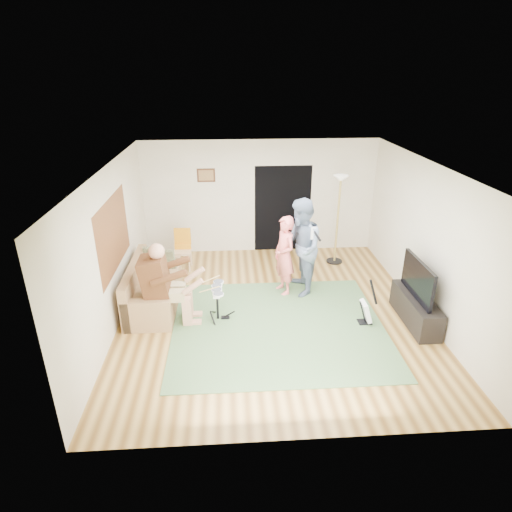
{
  "coord_description": "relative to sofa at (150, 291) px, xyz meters",
  "views": [
    {
      "loc": [
        -0.76,
        -6.83,
        4.16
      ],
      "look_at": [
        -0.28,
        0.3,
        1.02
      ],
      "focal_mm": 30.0,
      "sensor_mm": 36.0,
      "label": 1
    }
  ],
  "objects": [
    {
      "name": "floor",
      "position": [
        2.29,
        -0.47,
        -0.28
      ],
      "size": [
        6.0,
        6.0,
        0.0
      ],
      "primitive_type": "plane",
      "color": "brown",
      "rests_on": "ground"
    },
    {
      "name": "walls",
      "position": [
        2.29,
        -0.47,
        1.07
      ],
      "size": [
        5.5,
        6.0,
        2.7
      ],
      "primitive_type": null,
      "color": "beige",
      "rests_on": "floor"
    },
    {
      "name": "ceiling",
      "position": [
        2.29,
        -0.47,
        2.42
      ],
      "size": [
        6.0,
        6.0,
        0.0
      ],
      "primitive_type": "plane",
      "rotation": [
        3.14,
        0.0,
        0.0
      ],
      "color": "white",
      "rests_on": "walls"
    },
    {
      "name": "window_blinds",
      "position": [
        -0.45,
        -0.27,
        1.27
      ],
      "size": [
        0.0,
        2.05,
        2.05
      ],
      "primitive_type": "plane",
      "rotation": [
        1.57,
        0.0,
        1.57
      ],
      "color": "brown",
      "rests_on": "walls"
    },
    {
      "name": "doorway",
      "position": [
        2.84,
        2.52,
        0.77
      ],
      "size": [
        2.1,
        0.0,
        2.1
      ],
      "primitive_type": "plane",
      "rotation": [
        1.57,
        0.0,
        0.0
      ],
      "color": "black",
      "rests_on": "walls"
    },
    {
      "name": "picture_frame",
      "position": [
        1.04,
        2.52,
        1.62
      ],
      "size": [
        0.42,
        0.03,
        0.32
      ],
      "primitive_type": "cube",
      "color": "#3F2314",
      "rests_on": "walls"
    },
    {
      "name": "area_rug",
      "position": [
        2.35,
        -0.96,
        -0.27
      ],
      "size": [
        3.68,
        3.28,
        0.02
      ],
      "primitive_type": "cube",
      "rotation": [
        0.0,
        0.0,
        -0.0
      ],
      "color": "#496D42",
      "rests_on": "floor"
    },
    {
      "name": "sofa",
      "position": [
        0.0,
        0.0,
        0.0
      ],
      "size": [
        0.85,
        2.05,
        0.83
      ],
      "color": "#9F794F",
      "rests_on": "floor"
    },
    {
      "name": "drummer",
      "position": [
        0.44,
        -0.65,
        0.31
      ],
      "size": [
        0.97,
        0.54,
        1.49
      ],
      "color": "#593219",
      "rests_on": "sofa"
    },
    {
      "name": "drum_kit",
      "position": [
        1.29,
        -0.65,
        0.01
      ],
      "size": [
        0.36,
        0.65,
        0.66
      ],
      "color": "black",
      "rests_on": "floor"
    },
    {
      "name": "singer",
      "position": [
        2.6,
        0.3,
        0.52
      ],
      "size": [
        0.56,
        0.68,
        1.6
      ],
      "primitive_type": "imported",
      "rotation": [
        0.0,
        0.0,
        -1.22
      ],
      "color": "#F46B6A",
      "rests_on": "floor"
    },
    {
      "name": "microphone",
      "position": [
        2.8,
        0.3,
        0.92
      ],
      "size": [
        0.06,
        0.06,
        0.24
      ],
      "primitive_type": null,
      "color": "black",
      "rests_on": "singer"
    },
    {
      "name": "guitarist",
      "position": [
        2.91,
        0.27,
        0.69
      ],
      "size": [
        0.8,
        0.99,
        1.93
      ],
      "primitive_type": "imported",
      "rotation": [
        0.0,
        0.0,
        -1.5
      ],
      "color": "slate",
      "rests_on": "floor"
    },
    {
      "name": "guitar_held",
      "position": [
        3.11,
        0.27,
        1.04
      ],
      "size": [
        0.14,
        0.6,
        0.26
      ],
      "primitive_type": null,
      "rotation": [
        0.0,
        0.0,
        0.03
      ],
      "color": "white",
      "rests_on": "guitarist"
    },
    {
      "name": "guitar_spare",
      "position": [
        3.91,
        -0.96,
        -0.03
      ],
      "size": [
        0.31,
        0.28,
        0.86
      ],
      "color": "black",
      "rests_on": "floor"
    },
    {
      "name": "torchiere_lamp",
      "position": [
        3.98,
        1.68,
        1.13
      ],
      "size": [
        0.37,
        0.37,
        2.05
      ],
      "color": "black",
      "rests_on": "floor"
    },
    {
      "name": "dining_chair",
      "position": [
        0.48,
        1.59,
        0.04
      ],
      "size": [
        0.4,
        0.42,
        0.9
      ],
      "rotation": [
        0.0,
        0.0,
        -0.04
      ],
      "color": "#D3B189",
      "rests_on": "floor"
    },
    {
      "name": "tv_cabinet",
      "position": [
        4.79,
        -0.97,
        -0.03
      ],
      "size": [
        0.4,
        1.4,
        0.5
      ],
      "primitive_type": "cube",
      "color": "black",
      "rests_on": "floor"
    },
    {
      "name": "television",
      "position": [
        4.74,
        -0.97,
        0.57
      ],
      "size": [
        0.06,
        1.16,
        0.67
      ],
      "primitive_type": "cube",
      "color": "black",
      "rests_on": "tv_cabinet"
    }
  ]
}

